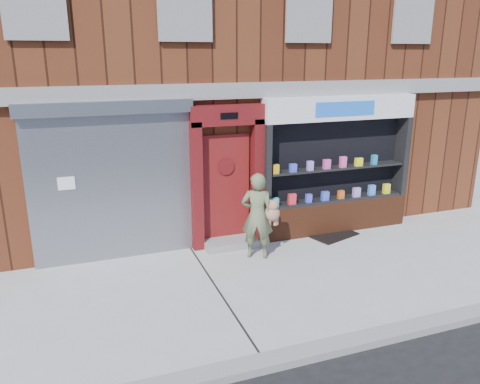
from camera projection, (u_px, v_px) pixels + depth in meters
name	position (u px, v px, depth m)	size (l,w,h in m)	color
ground	(300.00, 276.00, 8.42)	(80.00, 80.00, 0.00)	#9E9E99
curb	(371.00, 338.00, 6.46)	(60.00, 0.30, 0.12)	gray
building	(205.00, 48.00, 12.69)	(12.00, 8.16, 8.00)	#4C2111
shutter_bay	(111.00, 173.00, 8.68)	(3.10, 0.30, 3.04)	gray
red_door_bay	(227.00, 177.00, 9.43)	(1.52, 0.58, 2.90)	#520E0F
pharmacy_bay	(336.00, 171.00, 10.23)	(3.50, 0.41, 3.00)	#602D16
woman	(258.00, 215.00, 8.98)	(0.81, 0.64, 1.70)	#626B46
doormat	(332.00, 234.00, 10.32)	(1.03, 0.72, 0.03)	black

